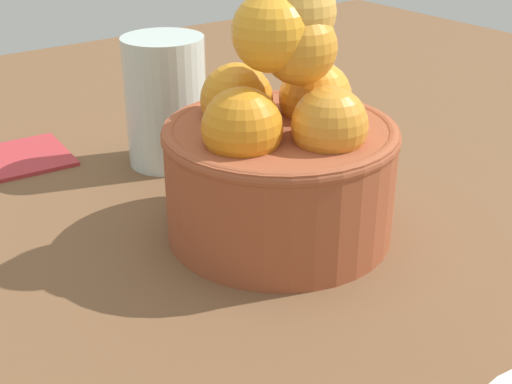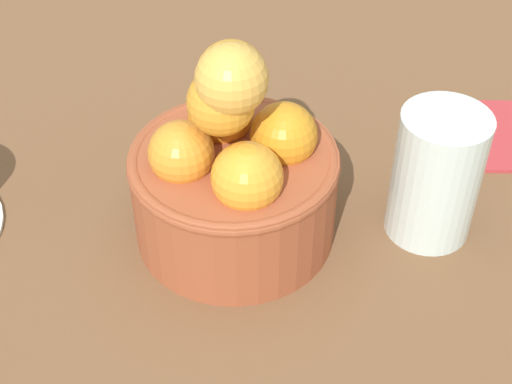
{
  "view_description": "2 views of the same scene",
  "coord_description": "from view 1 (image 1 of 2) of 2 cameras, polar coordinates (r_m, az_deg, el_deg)",
  "views": [
    {
      "loc": [
        23.98,
        30.04,
        21.65
      ],
      "look_at": [
        1.83,
        0.04,
        3.32
      ],
      "focal_mm": 48.52,
      "sensor_mm": 36.0,
      "label": 1
    },
    {
      "loc": [
        -38.88,
        0.12,
        38.59
      ],
      "look_at": [
        -0.69,
        -1.35,
        4.38
      ],
      "focal_mm": 53.1,
      "sensor_mm": 36.0,
      "label": 2
    }
  ],
  "objects": [
    {
      "name": "ground_plane",
      "position": [
        0.45,
        1.86,
        -5.49
      ],
      "size": [
        116.58,
        106.3,
        4.08
      ],
      "primitive_type": "cube",
      "color": "brown"
    },
    {
      "name": "terracotta_bowl",
      "position": [
        0.42,
        2.05,
        3.54
      ],
      "size": [
        14.25,
        14.25,
        15.93
      ],
      "color": "#9E4C2D",
      "rests_on": "ground_plane"
    },
    {
      "name": "water_glass",
      "position": [
        0.53,
        -7.38,
        7.43
      ],
      "size": [
        6.09,
        6.09,
        9.76
      ],
      "primitive_type": "cylinder",
      "color": "silver",
      "rests_on": "ground_plane"
    },
    {
      "name": "folded_napkin",
      "position": [
        0.57,
        -20.05,
        2.56
      ],
      "size": [
        10.12,
        8.03,
        0.6
      ],
      "primitive_type": "cube",
      "rotation": [
        0.0,
        0.0,
        -0.08
      ],
      "color": "#B23338",
      "rests_on": "ground_plane"
    }
  ]
}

